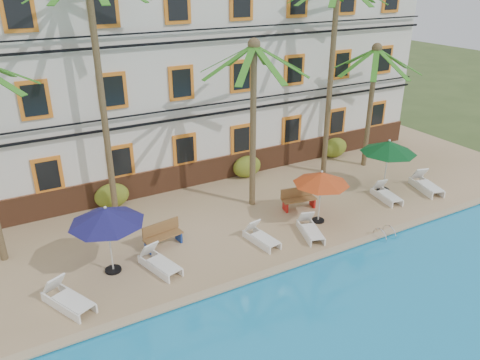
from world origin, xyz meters
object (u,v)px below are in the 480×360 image
umbrella_red (321,178)px  lounger_c (261,237)px  palm_d (333,53)px  pool_ladder (384,236)px  umbrella_green (389,147)px  lounger_a (67,298)px  palm_e (372,87)px  umbrella_blue (106,216)px  lounger_d (310,229)px  palm_c (253,101)px  lounger_f (426,184)px  palm_b (98,67)px  bench_left (162,235)px  lounger_b (159,262)px  lounger_e (386,194)px  bench_right (299,198)px

umbrella_red → lounger_c: 3.40m
palm_d → pool_ladder: (-1.88, -6.18, -6.02)m
palm_d → umbrella_green: palm_d is taller
palm_d → pool_ladder: bearing=-106.9°
lounger_a → lounger_c: (7.14, 0.26, -0.04)m
palm_e → umbrella_blue: (-14.29, -3.08, -2.02)m
palm_d → lounger_d: bearing=-133.0°
palm_c → lounger_f: palm_c is taller
lounger_c → lounger_d: (1.98, -0.46, 0.01)m
palm_b → lounger_f: size_ratio=4.87×
umbrella_blue → lounger_a: 2.78m
bench_left → lounger_c: bearing=-26.0°
lounger_a → lounger_b: lounger_a is taller
umbrella_green → bench_left: umbrella_green is taller
palm_d → umbrella_blue: palm_d is taller
umbrella_blue → lounger_d: bearing=-10.5°
lounger_d → lounger_a: bearing=178.7°
lounger_a → lounger_d: size_ratio=1.10×
palm_d → lounger_f: size_ratio=4.69×
lounger_a → lounger_f: (16.37, 0.46, 0.00)m
palm_d → lounger_e: (0.51, -3.85, -5.76)m
palm_d → lounger_e: palm_d is taller
palm_b → palm_e: (13.10, -0.85, -2.06)m
umbrella_green → umbrella_red: bearing=-169.1°
umbrella_red → bench_left: bearing=167.7°
umbrella_green → bench_right: (-4.53, 0.52, -1.70)m
umbrella_green → bench_right: umbrella_green is taller
palm_c → palm_e: (7.52, 1.03, -0.48)m
palm_d → lounger_a: bearing=-161.5°
palm_c → umbrella_red: (1.59, -2.69, -2.70)m
palm_c → lounger_f: (7.88, -2.75, -4.35)m
palm_b → umbrella_green: 12.90m
palm_c → palm_d: palm_d is taller
palm_e → lounger_a: 17.01m
lounger_b → lounger_c: size_ratio=1.11×
umbrella_blue → lounger_c: bearing=-9.5°
palm_d → umbrella_red: 6.65m
umbrella_blue → umbrella_red: umbrella_blue is taller
lounger_d → palm_c: bearing=100.3°
palm_b → bench_left: palm_b is taller
lounger_d → umbrella_red: bearing=36.8°
umbrella_blue → lounger_a: size_ratio=1.26×
palm_b → pool_ladder: size_ratio=13.31×
lounger_d → lounger_f: lounger_f is taller
lounger_e → bench_left: (-10.22, 1.23, 0.21)m
palm_b → bench_left: size_ratio=6.38×
umbrella_red → umbrella_green: 4.59m
lounger_e → palm_e: bearing=60.9°
umbrella_blue → lounger_f: size_ratio=1.24×
bench_right → lounger_d: bearing=-114.1°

